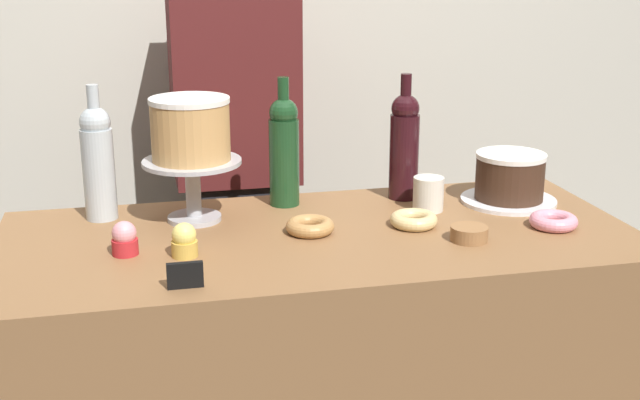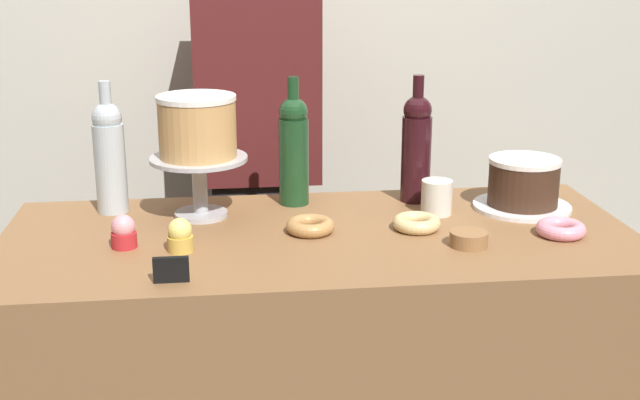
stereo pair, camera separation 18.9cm
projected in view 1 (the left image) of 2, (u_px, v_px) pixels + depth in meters
name	position (u px, v px, depth m)	size (l,w,h in m)	color
back_wall	(256.00, 18.00, 2.63)	(6.00, 0.05, 2.60)	#BCB7A8
cake_stand_pedestal	(193.00, 179.00, 1.97)	(0.23, 0.23, 0.15)	#B2B2B7
white_layer_cake	(190.00, 129.00, 1.94)	(0.19, 0.19, 0.15)	tan
silver_serving_platter	(508.00, 200.00, 2.14)	(0.24, 0.24, 0.01)	white
chocolate_round_cake	(510.00, 176.00, 2.12)	(0.18, 0.18, 0.12)	#3D2619
wine_bottle_dark_red	(404.00, 144.00, 2.14)	(0.08, 0.08, 0.33)	black
wine_bottle_clear	(98.00, 161.00, 1.98)	(0.08, 0.08, 0.33)	#B2BCC1
wine_bottle_green	(284.00, 149.00, 2.09)	(0.08, 0.08, 0.33)	#193D1E
cupcake_strawberry	(125.00, 239.00, 1.77)	(0.06, 0.06, 0.07)	red
cupcake_lemon	(184.00, 241.00, 1.76)	(0.06, 0.06, 0.07)	gold
donut_glazed	(414.00, 220.00, 1.96)	(0.11, 0.11, 0.03)	#E0C17F
donut_maple	(310.00, 226.00, 1.91)	(0.11, 0.11, 0.03)	#B27F47
donut_pink	(553.00, 221.00, 1.95)	(0.11, 0.11, 0.03)	pink
cookie_stack	(469.00, 234.00, 1.86)	(0.08, 0.08, 0.03)	olive
price_sign_chalkboard	(185.00, 275.00, 1.60)	(0.07, 0.01, 0.05)	black
coffee_cup_ceramic	(428.00, 194.00, 2.07)	(0.08, 0.08, 0.08)	silver
barista_figure	(237.00, 183.00, 2.49)	(0.36, 0.22, 1.60)	black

